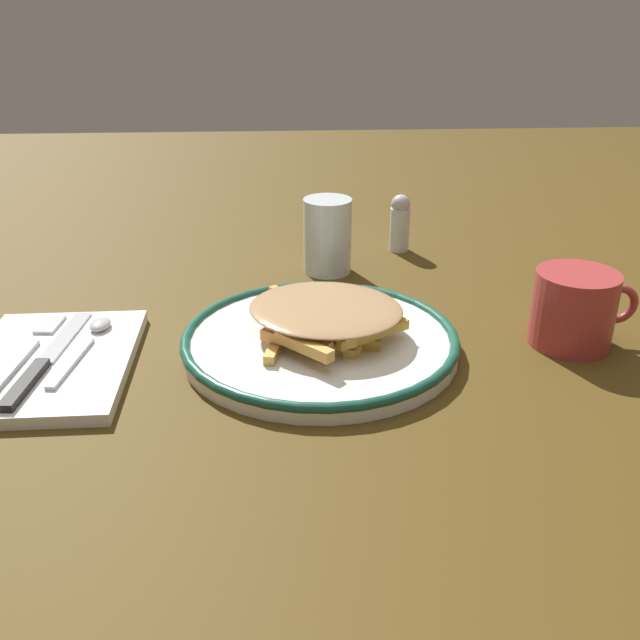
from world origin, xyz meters
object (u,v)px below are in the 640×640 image
Objects in this scene: plate at (320,341)px; coffee_mug at (575,309)px; water_glass at (327,236)px; fries_heap at (326,316)px; napkin at (51,363)px; knife at (42,364)px; salt_shaker at (400,222)px; spoon at (89,339)px; fork at (26,351)px.

plate is 0.28m from coffee_mug.
water_glass is at bearing 136.83° from coffee_mug.
fries_heap reaches higher than napkin.
knife is at bearing -95.49° from napkin.
knife is 2.48× the size of salt_shaker.
coffee_mug reaches higher than spoon.
coffee_mug is (0.52, -0.01, 0.02)m from spoon.
plate is at bearing 2.64° from fork.
napkin is 0.02m from knife.
water_glass is at bearing -144.53° from salt_shaker.
knife is at bearing -170.89° from fries_heap.
fork is (-0.31, -0.02, -0.02)m from fries_heap.
napkin is at bearing 84.51° from knife.
coffee_mug is 1.36× the size of salt_shaker.
plate is 1.42× the size of knife.
knife is 1.82× the size of coffee_mug.
fries_heap reaches higher than spoon.
coffee_mug reaches higher than fork.
plate is at bearing 9.10° from knife.
salt_shaker is (0.11, 0.08, -0.01)m from water_glass.
salt_shaker is at bearing 36.65° from fork.
salt_shaker is (0.42, 0.36, 0.03)m from knife.
coffee_mug is (0.28, -0.00, 0.03)m from plate.
fork is 0.04m from knife.
water_glass is (0.27, 0.23, 0.03)m from spoon.
water_glass is (0.02, 0.23, 0.01)m from fries_heap.
plate is at bearing -1.92° from spoon.
napkin is 0.05m from spoon.
plate is at bearing 179.62° from coffee_mug.
salt_shaker reaches higher than fries_heap.
fries_heap is 0.92× the size of napkin.
fries_heap reaches higher than fork.
fries_heap is (0.01, 0.00, 0.03)m from plate.
salt_shaker reaches higher than coffee_mug.
salt_shaker is at bearing 39.39° from napkin.
spoon is (-0.25, 0.01, 0.01)m from plate.
fork is (-0.03, 0.01, 0.01)m from napkin.
spoon is 1.32× the size of coffee_mug.
knife is at bearing -175.57° from coffee_mug.
fork is at bearing -142.96° from water_glass.
fork is 1.53× the size of coffee_mug.
knife is 0.06m from spoon.
fries_heap is 0.27m from coffee_mug.
fries_heap is 0.25m from spoon.
coffee_mug is 0.35m from salt_shaker.
salt_shaker is at bearing 38.69° from spoon.
water_glass is at bearing 84.18° from plate.
napkin is at bearing -139.25° from water_glass.
plate is 0.28m from napkin.
napkin is 0.03m from fork.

